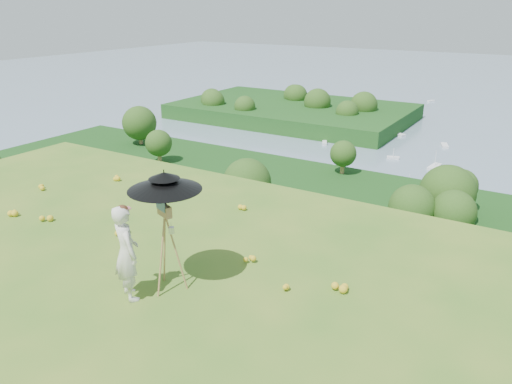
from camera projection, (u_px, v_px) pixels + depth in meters
The scene contains 10 objects.
shoreline_tier at pixel (476, 273), 79.86m from camera, with size 170.00×28.00×8.00m, color #696454.
peninsula at pixel (293, 104), 177.94m from camera, with size 90.00×60.00×12.00m, color #0E3610, non-canonical shape.
slope_trees at pixel (432, 257), 40.55m from camera, with size 110.00×50.00×6.00m, color #224414, non-canonical shape.
harbor_town at pixel (482, 236), 77.57m from camera, with size 110.00×22.00×5.00m, color beige, non-canonical shape.
moored_boats at pixel (481, 136), 153.77m from camera, with size 140.00×140.00×0.70m, color white, non-canonical shape.
wildflowers at pixel (2, 298), 7.53m from camera, with size 10.00×10.50×0.12m, color gold, non-canonical shape.
painter at pixel (126, 253), 7.43m from camera, with size 0.55×0.36×1.51m, color beige.
field_easel at pixel (167, 244), 7.64m from camera, with size 0.59×0.59×1.55m, color olive, non-canonical shape.
sun_umbrella at pixel (165, 192), 7.36m from camera, with size 1.10×1.10×0.70m, color black, non-canonical shape.
painter_cap at pixel (122, 208), 7.17m from camera, with size 0.18×0.22×0.10m, color #C26A6F, non-canonical shape.
Camera 1 is at (6.66, -3.27, 4.21)m, focal length 35.00 mm.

